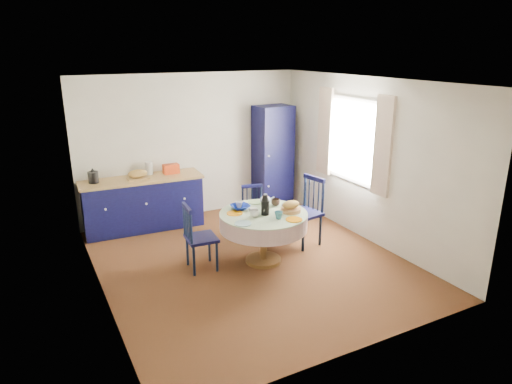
{
  "coord_description": "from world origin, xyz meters",
  "views": [
    {
      "loc": [
        -2.65,
        -5.22,
        2.91
      ],
      "look_at": [
        0.19,
        0.2,
        0.96
      ],
      "focal_mm": 32.0,
      "sensor_mm": 36.0,
      "label": 1
    }
  ],
  "objects_px": {
    "chair_left": "(198,237)",
    "chair_far": "(254,212)",
    "mug_d": "(239,204)",
    "mug_a": "(255,213)",
    "cobalt_bowl": "(240,207)",
    "pantry_cabinet": "(273,157)",
    "mug_b": "(279,215)",
    "chair_right": "(306,211)",
    "kitchen_counter": "(143,202)",
    "mug_c": "(276,202)",
    "dining_table": "(264,221)"
  },
  "relations": [
    {
      "from": "mug_b",
      "to": "cobalt_bowl",
      "type": "xyz_separation_m",
      "value": [
        -0.29,
        0.57,
        -0.02
      ]
    },
    {
      "from": "pantry_cabinet",
      "to": "mug_a",
      "type": "distance_m",
      "value": 2.62
    },
    {
      "from": "dining_table",
      "to": "mug_d",
      "type": "xyz_separation_m",
      "value": [
        -0.21,
        0.35,
        0.17
      ]
    },
    {
      "from": "chair_right",
      "to": "mug_d",
      "type": "distance_m",
      "value": 1.11
    },
    {
      "from": "chair_right",
      "to": "cobalt_bowl",
      "type": "bearing_deg",
      "value": -101.6
    },
    {
      "from": "kitchen_counter",
      "to": "mug_a",
      "type": "xyz_separation_m",
      "value": [
        0.99,
        -2.11,
        0.33
      ]
    },
    {
      "from": "chair_left",
      "to": "mug_a",
      "type": "height_order",
      "value": "chair_left"
    },
    {
      "from": "chair_far",
      "to": "dining_table",
      "type": "bearing_deg",
      "value": -97.41
    },
    {
      "from": "chair_far",
      "to": "cobalt_bowl",
      "type": "relative_size",
      "value": 3.18
    },
    {
      "from": "mug_a",
      "to": "cobalt_bowl",
      "type": "relative_size",
      "value": 0.47
    },
    {
      "from": "chair_left",
      "to": "cobalt_bowl",
      "type": "xyz_separation_m",
      "value": [
        0.66,
        0.07,
        0.29
      ]
    },
    {
      "from": "cobalt_bowl",
      "to": "dining_table",
      "type": "bearing_deg",
      "value": -50.66
    },
    {
      "from": "kitchen_counter",
      "to": "mug_a",
      "type": "distance_m",
      "value": 2.35
    },
    {
      "from": "pantry_cabinet",
      "to": "mug_b",
      "type": "xyz_separation_m",
      "value": [
        -1.25,
        -2.36,
        -0.16
      ]
    },
    {
      "from": "dining_table",
      "to": "mug_d",
      "type": "relative_size",
      "value": 11.82
    },
    {
      "from": "chair_far",
      "to": "cobalt_bowl",
      "type": "height_order",
      "value": "chair_far"
    },
    {
      "from": "dining_table",
      "to": "mug_d",
      "type": "height_order",
      "value": "dining_table"
    },
    {
      "from": "chair_right",
      "to": "mug_a",
      "type": "bearing_deg",
      "value": -82.68
    },
    {
      "from": "pantry_cabinet",
      "to": "kitchen_counter",
      "type": "bearing_deg",
      "value": 176.95
    },
    {
      "from": "mug_b",
      "to": "mug_d",
      "type": "xyz_separation_m",
      "value": [
        -0.27,
        0.64,
        -0.0
      ]
    },
    {
      "from": "chair_right",
      "to": "cobalt_bowl",
      "type": "height_order",
      "value": "chair_right"
    },
    {
      "from": "mug_c",
      "to": "mug_b",
      "type": "bearing_deg",
      "value": -115.79
    },
    {
      "from": "mug_b",
      "to": "mug_c",
      "type": "xyz_separation_m",
      "value": [
        0.23,
        0.47,
        -0.0
      ]
    },
    {
      "from": "chair_left",
      "to": "mug_d",
      "type": "relative_size",
      "value": 9.08
    },
    {
      "from": "pantry_cabinet",
      "to": "cobalt_bowl",
      "type": "bearing_deg",
      "value": -134.79
    },
    {
      "from": "chair_far",
      "to": "chair_right",
      "type": "xyz_separation_m",
      "value": [
        0.58,
        -0.59,
        0.11
      ]
    },
    {
      "from": "pantry_cabinet",
      "to": "mug_b",
      "type": "relative_size",
      "value": 17.55
    },
    {
      "from": "mug_d",
      "to": "cobalt_bowl",
      "type": "relative_size",
      "value": 0.39
    },
    {
      "from": "kitchen_counter",
      "to": "mug_a",
      "type": "height_order",
      "value": "kitchen_counter"
    },
    {
      "from": "kitchen_counter",
      "to": "mug_a",
      "type": "relative_size",
      "value": 15.93
    },
    {
      "from": "mug_b",
      "to": "kitchen_counter",
      "type": "bearing_deg",
      "value": 118.06
    },
    {
      "from": "kitchen_counter",
      "to": "dining_table",
      "type": "relative_size",
      "value": 1.64
    },
    {
      "from": "mug_a",
      "to": "cobalt_bowl",
      "type": "bearing_deg",
      "value": 96.75
    },
    {
      "from": "chair_right",
      "to": "mug_a",
      "type": "relative_size",
      "value": 8.41
    },
    {
      "from": "kitchen_counter",
      "to": "mug_c",
      "type": "xyz_separation_m",
      "value": [
        1.46,
        -1.84,
        0.33
      ]
    },
    {
      "from": "mug_a",
      "to": "pantry_cabinet",
      "type": "bearing_deg",
      "value": 55.01
    },
    {
      "from": "kitchen_counter",
      "to": "mug_d",
      "type": "distance_m",
      "value": 1.96
    },
    {
      "from": "mug_c",
      "to": "chair_far",
      "type": "bearing_deg",
      "value": 90.17
    },
    {
      "from": "mug_b",
      "to": "mug_c",
      "type": "distance_m",
      "value": 0.53
    },
    {
      "from": "kitchen_counter",
      "to": "mug_c",
      "type": "bearing_deg",
      "value": -48.16
    },
    {
      "from": "chair_left",
      "to": "mug_a",
      "type": "xyz_separation_m",
      "value": [
        0.7,
        -0.29,
        0.31
      ]
    },
    {
      "from": "pantry_cabinet",
      "to": "dining_table",
      "type": "height_order",
      "value": "pantry_cabinet"
    },
    {
      "from": "dining_table",
      "to": "chair_far",
      "type": "relative_size",
      "value": 1.45
    },
    {
      "from": "mug_a",
      "to": "mug_d",
      "type": "bearing_deg",
      "value": 93.16
    },
    {
      "from": "mug_a",
      "to": "cobalt_bowl",
      "type": "height_order",
      "value": "mug_a"
    },
    {
      "from": "mug_a",
      "to": "mug_d",
      "type": "relative_size",
      "value": 1.22
    },
    {
      "from": "pantry_cabinet",
      "to": "dining_table",
      "type": "distance_m",
      "value": 2.47
    },
    {
      "from": "kitchen_counter",
      "to": "chair_left",
      "type": "height_order",
      "value": "kitchen_counter"
    },
    {
      "from": "chair_far",
      "to": "mug_a",
      "type": "relative_size",
      "value": 6.72
    },
    {
      "from": "chair_left",
      "to": "chair_far",
      "type": "height_order",
      "value": "chair_left"
    }
  ]
}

